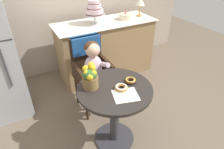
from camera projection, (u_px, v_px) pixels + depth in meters
name	position (u px, v px, depth m)	size (l,w,h in m)	color
ground_plane	(114.00, 138.00, 2.21)	(8.00, 8.00, 0.00)	#6B5B4C
cafe_table	(115.00, 105.00, 1.93)	(0.72, 0.72, 0.72)	#282321
wicker_chair	(89.00, 63.00, 2.38)	(0.42, 0.45, 0.95)	#332114
seated_child	(94.00, 66.00, 2.24)	(0.27, 0.32, 0.73)	silver
paper_napkin	(125.00, 95.00, 1.72)	(0.22, 0.20, 0.00)	white
donut_front	(121.00, 87.00, 1.79)	(0.12, 0.12, 0.04)	#AD7542
donut_mid	(130.00, 80.00, 1.88)	(0.11, 0.11, 0.03)	#4C2D19
flower_vase	(90.00, 77.00, 1.76)	(0.15, 0.15, 0.24)	brown
display_counter	(106.00, 49.00, 3.13)	(1.56, 0.62, 0.90)	#93754C
tiered_cake_stand	(94.00, 10.00, 2.71)	(0.30, 0.30, 0.33)	silver
round_layer_cake	(125.00, 17.00, 2.98)	(0.21, 0.21, 0.11)	beige
table_lamp	(140.00, 2.00, 3.03)	(0.15, 0.15, 0.28)	#B28C47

